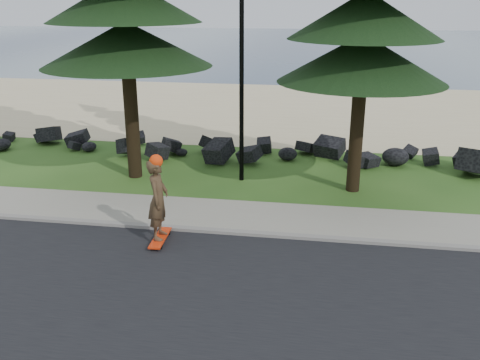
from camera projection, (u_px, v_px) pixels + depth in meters
The scene contains 9 objects.
ground at pixel (223, 219), 14.26m from camera, with size 160.00×160.00×0.00m, color #285019.
road at pixel (178, 313), 10.07m from camera, with size 160.00×7.00×0.02m, color black.
kerb at pixel (216, 231), 13.41m from camera, with size 160.00×0.20×0.10m, color gray.
sidewalk at pixel (224, 215), 14.43m from camera, with size 160.00×2.00×0.08m, color gray.
beach_sand at pixel (276, 109), 27.76m from camera, with size 160.00×15.00×0.01m, color beige.
ocean at pixel (306, 45), 61.76m from camera, with size 160.00×58.00×0.01m, color #344864.
seawall_boulders at pixel (252, 158), 19.48m from camera, with size 60.00×2.40×1.10m, color black, non-canonical shape.
lamp_post at pixel (242, 49), 15.87m from camera, with size 0.25×0.14×8.14m.
skateboarder at pixel (158, 200), 12.58m from camera, with size 0.50×1.19×2.19m.
Camera 1 is at (2.55, -12.87, 5.71)m, focal length 40.00 mm.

